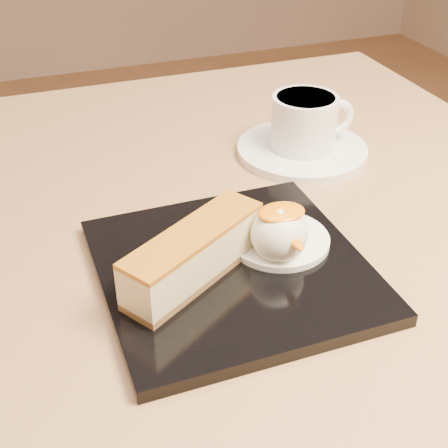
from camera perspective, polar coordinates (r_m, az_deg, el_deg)
name	(u,v)px	position (r m, az deg, el deg)	size (l,w,h in m)	color
table	(213,339)	(0.70, -1.04, -10.48)	(0.80, 0.80, 0.72)	black
dessert_plate	(232,269)	(0.53, 0.75, -4.16)	(0.22, 0.22, 0.01)	black
cheesecake	(194,254)	(0.50, -2.76, -2.79)	(0.14, 0.10, 0.04)	brown
cream_smear	(279,240)	(0.56, 5.03, -1.43)	(0.09, 0.09, 0.01)	white
ice_cream_scoop	(279,234)	(0.52, 5.05, -0.90)	(0.05, 0.05, 0.05)	white
mango_sauce	(281,212)	(0.52, 5.27, 1.06)	(0.04, 0.03, 0.01)	orange
mint_sprig	(238,228)	(0.56, 1.30, -0.39)	(0.03, 0.02, 0.00)	green
saucer	(302,150)	(0.73, 7.13, 6.72)	(0.15, 0.15, 0.01)	white
coffee_cup	(306,121)	(0.72, 7.47, 9.34)	(0.10, 0.07, 0.06)	white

